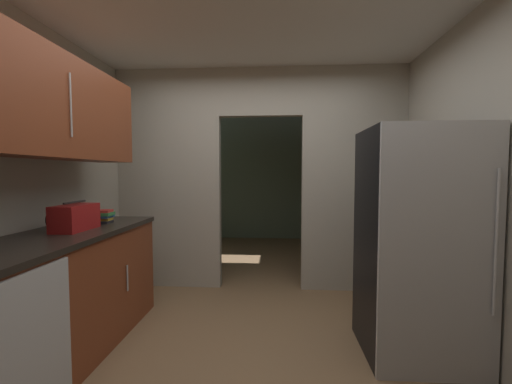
% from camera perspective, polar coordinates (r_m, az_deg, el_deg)
% --- Properties ---
extents(ground, '(20.00, 20.00, 0.00)m').
position_cam_1_polar(ground, '(2.66, -2.06, -27.91)').
color(ground, brown).
extents(kitchen_overhead_slab, '(3.79, 7.26, 0.06)m').
position_cam_1_polar(kitchen_overhead_slab, '(3.03, -1.09, 27.72)').
color(kitchen_overhead_slab, silver).
extents(kitchen_partition, '(3.39, 0.12, 2.60)m').
position_cam_1_polar(kitchen_partition, '(3.90, 0.28, 3.37)').
color(kitchen_partition, '#ADA899').
rests_on(kitchen_partition, ground).
extents(adjoining_room_shell, '(3.39, 3.09, 2.60)m').
position_cam_1_polar(adjoining_room_shell, '(5.96, 1.63, 2.56)').
color(adjoining_room_shell, slate).
rests_on(adjoining_room_shell, ground).
extents(refrigerator, '(0.78, 0.74, 1.71)m').
position_cam_1_polar(refrigerator, '(2.77, 26.24, -7.93)').
color(refrigerator, black).
rests_on(refrigerator, ground).
extents(lower_cabinet_run, '(0.67, 2.12, 0.94)m').
position_cam_1_polar(lower_cabinet_run, '(2.85, -31.87, -15.83)').
color(lower_cabinet_run, brown).
rests_on(lower_cabinet_run, ground).
extents(dishwasher, '(0.02, 0.56, 0.88)m').
position_cam_1_polar(dishwasher, '(2.24, -34.12, -22.14)').
color(dishwasher, '#B7BABC').
rests_on(dishwasher, ground).
extents(upper_cabinet_counterside, '(0.36, 1.91, 0.72)m').
position_cam_1_polar(upper_cabinet_counterside, '(2.74, -32.77, 12.55)').
color(upper_cabinet_counterside, brown).
extents(boombox, '(0.20, 0.38, 0.23)m').
position_cam_1_polar(boombox, '(2.90, -28.98, -3.89)').
color(boombox, maroon).
rests_on(boombox, lower_cabinet_run).
extents(book_stack, '(0.15, 0.17, 0.12)m').
position_cam_1_polar(book_stack, '(3.20, -24.87, -3.90)').
color(book_stack, black).
rests_on(book_stack, lower_cabinet_run).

